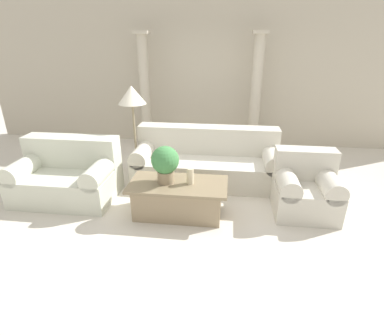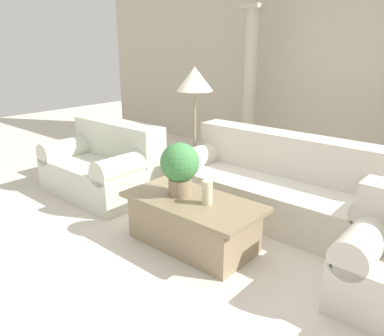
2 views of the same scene
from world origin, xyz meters
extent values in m
plane|color=silver|center=(0.00, 0.00, 0.00)|extent=(16.00, 16.00, 0.00)
cube|color=beige|center=(0.00, 2.70, 1.60)|extent=(10.00, 0.06, 3.20)
cube|color=beige|center=(0.17, 0.58, 0.21)|extent=(2.34, 0.92, 0.42)
cube|color=beige|center=(0.17, 0.88, 0.64)|extent=(2.34, 0.32, 0.45)
cylinder|color=beige|center=(-0.86, 0.58, 0.49)|extent=(0.28, 0.92, 0.28)
cylinder|color=beige|center=(1.20, 0.58, 0.49)|extent=(0.28, 0.92, 0.28)
cube|color=silver|center=(-1.84, -0.23, 0.21)|extent=(1.42, 0.92, 0.42)
cube|color=silver|center=(-1.84, 0.07, 0.64)|extent=(1.42, 0.32, 0.45)
cylinder|color=silver|center=(-2.41, -0.23, 0.49)|extent=(0.28, 0.92, 0.28)
cylinder|color=silver|center=(-1.27, -0.23, 0.49)|extent=(0.28, 0.92, 0.28)
cube|color=#998466|center=(-0.12, -0.46, 0.21)|extent=(1.14, 0.58, 0.42)
cube|color=#897759|center=(-0.12, -0.46, 0.44)|extent=(1.30, 0.66, 0.04)
cylinder|color=#937F60|center=(-0.29, -0.45, 0.54)|extent=(0.22, 0.22, 0.16)
sphere|color=#428447|center=(-0.29, -0.45, 0.78)|extent=(0.36, 0.36, 0.36)
cylinder|color=beige|center=(0.04, -0.45, 0.57)|extent=(0.09, 0.09, 0.22)
cylinder|color=gray|center=(-1.01, 0.61, 0.01)|extent=(0.27, 0.27, 0.03)
cylinder|color=gray|center=(-1.01, 0.61, 0.65)|extent=(0.04, 0.04, 1.24)
cone|color=silver|center=(-1.01, 0.61, 1.41)|extent=(0.44, 0.44, 0.28)
cylinder|color=beige|center=(-1.25, 2.23, 1.15)|extent=(0.21, 0.21, 2.29)
cube|color=beige|center=(-1.25, 2.23, 2.32)|extent=(0.30, 0.30, 0.06)
cylinder|color=beige|center=(1.02, 2.23, 1.15)|extent=(0.21, 0.21, 2.29)
cube|color=beige|center=(1.02, 2.23, 2.32)|extent=(0.30, 0.30, 0.06)
cube|color=beige|center=(1.58, -0.21, 0.20)|extent=(0.82, 0.77, 0.41)
cube|color=beige|center=(1.58, 0.04, 0.62)|extent=(0.82, 0.27, 0.43)
cylinder|color=beige|center=(1.31, -0.21, 0.46)|extent=(0.28, 0.77, 0.28)
cylinder|color=beige|center=(1.85, -0.21, 0.46)|extent=(0.28, 0.77, 0.28)
camera|label=1|loc=(0.50, -3.95, 2.21)|focal=28.00mm
camera|label=2|loc=(1.93, -2.83, 1.81)|focal=35.00mm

